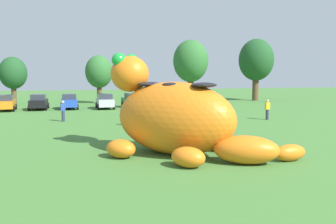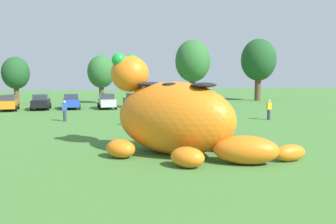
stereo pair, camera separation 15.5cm
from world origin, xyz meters
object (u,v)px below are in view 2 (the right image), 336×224
Objects in this scene: spectator_near_inflatable at (202,103)px; spectator_wandering at (269,110)px; car_white at (165,100)px; spectator_mid_field at (135,115)px; car_silver at (107,101)px; car_green at (134,100)px; car_orange at (8,103)px; spectator_by_cars at (65,111)px; car_black at (41,102)px; giant_inflatable_creature at (174,117)px; car_blue at (71,101)px.

spectator_near_inflatable is 1.00× the size of spectator_wandering.
car_white reaches higher than spectator_mid_field.
car_green is at bearing 10.28° from car_silver.
spectator_near_inflatable is at bearing -18.73° from car_orange.
spectator_by_cars is at bearing 140.21° from spectator_mid_field.
car_black reaches higher than spectator_mid_field.
car_silver reaches higher than spectator_wandering.
spectator_mid_field is at bearing -177.75° from spectator_wandering.
car_white is 2.44× the size of spectator_near_inflatable.
spectator_wandering is at bearing 40.78° from giant_inflatable_creature.
spectator_wandering is (19.44, -15.01, -0.01)m from car_black.
car_orange is at bearing -177.88° from car_blue.
spectator_wandering is at bearing -42.51° from car_blue.
spectator_mid_field is at bearing -53.59° from car_orange.
car_silver is 3.35m from car_green.
car_silver is at bearing -12.46° from car_blue.
giant_inflatable_creature is 14.67m from spectator_by_cars.
car_silver reaches higher than spectator_mid_field.
car_blue is 0.99× the size of car_white.
car_black is 7.28m from car_silver.
car_green is at bearing -0.13° from car_orange.
car_orange reaches higher than spectator_near_inflatable.
car_silver is 14.43m from spectator_mid_field.
spectator_wandering is at bearing 2.25° from spectator_mid_field.
car_blue reaches higher than spectator_wandering.
car_orange is at bearing 179.88° from car_white.
car_green is at bearing 131.99° from spectator_near_inflatable.
car_blue is (6.55, 0.24, 0.00)m from car_orange.
car_blue is 1.01× the size of car_silver.
spectator_near_inflatable is (13.26, -6.96, -0.01)m from car_blue.
car_green is 13.30m from spectator_by_cars.
spectator_near_inflatable is 1.00× the size of spectator_by_cars.
spectator_near_inflatable is at bearing -48.01° from car_green.
car_white is at bearing 109.47° from spectator_wandering.
spectator_near_inflatable is (8.58, 17.79, -0.92)m from giant_inflatable_creature.
giant_inflatable_creature is at bearing -69.19° from spectator_by_cars.
car_orange is 10.51m from car_silver.
car_orange is 12.39m from spectator_by_cars.
car_blue is at bearing 152.30° from spectator_near_inflatable.
spectator_by_cars is (-11.56, -10.79, -0.01)m from car_white.
car_black is 2.42× the size of spectator_by_cars.
giant_inflatable_creature is 26.98m from car_orange.
car_green is 2.49× the size of spectator_near_inflatable.
spectator_mid_field is at bearing 90.80° from giant_inflatable_creature.
car_green is 2.49× the size of spectator_by_cars.
car_black is (-7.94, 24.93, -0.91)m from giant_inflatable_creature.
spectator_by_cars is (2.74, -11.25, -0.01)m from car_black.
spectator_mid_field is at bearing -136.28° from spectator_near_inflatable.
spectator_by_cars is (-13.78, -4.11, 0.00)m from spectator_near_inflatable.
giant_inflatable_creature is 25.31m from car_white.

